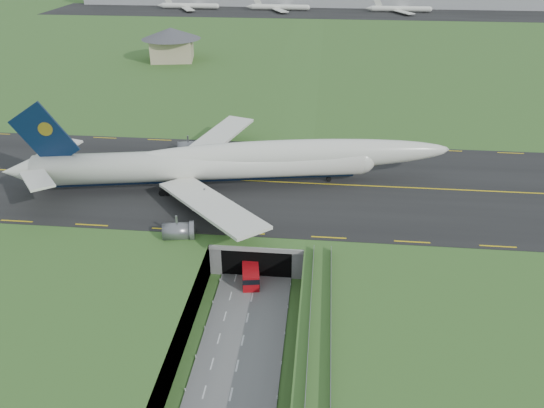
# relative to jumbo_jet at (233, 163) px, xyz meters

# --- Properties ---
(ground) EXTENTS (900.00, 900.00, 0.00)m
(ground) POSITION_rel_jumbo_jet_xyz_m (7.49, -30.58, -11.20)
(ground) COLOR #3A6026
(ground) RESTS_ON ground
(airfield_deck) EXTENTS (800.00, 800.00, 6.00)m
(airfield_deck) POSITION_rel_jumbo_jet_xyz_m (7.49, -30.58, -8.20)
(airfield_deck) COLOR gray
(airfield_deck) RESTS_ON ground
(trench_road) EXTENTS (12.00, 75.00, 0.20)m
(trench_road) POSITION_rel_jumbo_jet_xyz_m (7.49, -38.08, -11.10)
(trench_road) COLOR slate
(trench_road) RESTS_ON ground
(taxiway) EXTENTS (800.00, 44.00, 0.18)m
(taxiway) POSITION_rel_jumbo_jet_xyz_m (7.49, 2.42, -5.11)
(taxiway) COLOR black
(taxiway) RESTS_ON airfield_deck
(tunnel_portal) EXTENTS (17.00, 22.30, 6.00)m
(tunnel_portal) POSITION_rel_jumbo_jet_xyz_m (7.49, -13.87, -7.87)
(tunnel_portal) COLOR gray
(tunnel_portal) RESTS_ON ground
(guideway) EXTENTS (3.00, 53.00, 7.05)m
(guideway) POSITION_rel_jumbo_jet_xyz_m (18.49, -49.69, -5.88)
(guideway) COLOR #A8A8A3
(guideway) RESTS_ON ground
(jumbo_jet) EXTENTS (88.93, 57.48, 19.36)m
(jumbo_jet) POSITION_rel_jumbo_jet_xyz_m (0.00, 0.00, 0.00)
(jumbo_jet) COLOR white
(jumbo_jet) RESTS_ON ground
(shuttle_tram) EXTENTS (3.94, 7.72, 3.01)m
(shuttle_tram) POSITION_rel_jumbo_jet_xyz_m (6.64, -23.75, -9.54)
(shuttle_tram) COLOR #AE0B12
(shuttle_tram) RESTS_ON ground
(service_building) EXTENTS (26.19, 26.19, 12.33)m
(service_building) POSITION_rel_jumbo_jet_xyz_m (-42.19, 108.67, 2.10)
(service_building) COLOR #C2AE8C
(service_building) RESTS_ON ground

